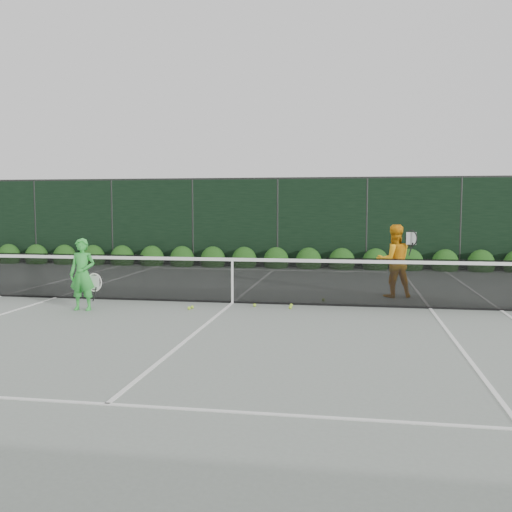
# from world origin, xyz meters

# --- Properties ---
(ground) EXTENTS (80.00, 80.00, 0.00)m
(ground) POSITION_xyz_m (0.00, 0.00, 0.00)
(ground) COLOR gray
(ground) RESTS_ON ground
(tennis_net) EXTENTS (12.90, 0.10, 1.07)m
(tennis_net) POSITION_xyz_m (-0.02, 0.00, 0.53)
(tennis_net) COLOR black
(tennis_net) RESTS_ON ground
(player_woman) EXTENTS (0.62, 0.35, 1.45)m
(player_woman) POSITION_xyz_m (-2.79, -1.31, 0.72)
(player_woman) COLOR green
(player_woman) RESTS_ON ground
(player_man) EXTENTS (0.95, 0.82, 1.66)m
(player_man) POSITION_xyz_m (3.48, 1.43, 0.83)
(player_man) COLOR #FCA515
(player_man) RESTS_ON ground
(court_lines) EXTENTS (11.03, 23.83, 0.01)m
(court_lines) POSITION_xyz_m (0.00, 0.00, 0.01)
(court_lines) COLOR white
(court_lines) RESTS_ON ground
(windscreen_fence) EXTENTS (32.00, 21.07, 3.06)m
(windscreen_fence) POSITION_xyz_m (0.00, -2.71, 1.51)
(windscreen_fence) COLOR black
(windscreen_fence) RESTS_ON ground
(hedge_row) EXTENTS (31.66, 0.65, 0.94)m
(hedge_row) POSITION_xyz_m (-0.00, 7.15, 0.23)
(hedge_row) COLOR #163A10
(hedge_row) RESTS_ON ground
(tennis_balls) EXTENTS (2.69, 1.54, 0.07)m
(tennis_balls) POSITION_xyz_m (0.62, -0.38, 0.03)
(tennis_balls) COLOR #A9DA30
(tennis_balls) RESTS_ON ground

